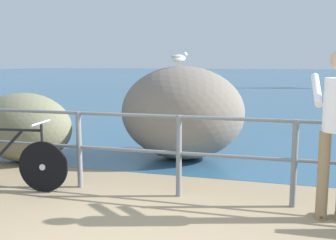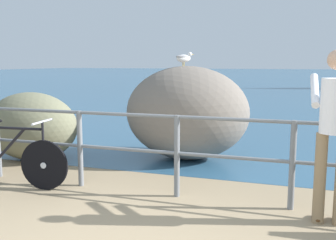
% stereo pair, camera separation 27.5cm
% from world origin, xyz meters
% --- Properties ---
extents(ground_plane, '(120.00, 120.00, 0.10)m').
position_xyz_m(ground_plane, '(0.00, 20.00, -0.05)').
color(ground_plane, '#937F60').
extents(sea_surface, '(120.00, 90.00, 0.01)m').
position_xyz_m(sea_surface, '(0.00, 47.79, 0.00)').
color(sea_surface, '#2D5675').
rests_on(sea_surface, ground_plane).
extents(promenade_railing, '(8.19, 0.07, 1.02)m').
position_xyz_m(promenade_railing, '(-0.00, 1.94, 0.64)').
color(promenade_railing, slate).
rests_on(promenade_railing, ground_plane).
extents(bicycle, '(1.70, 0.48, 0.92)m').
position_xyz_m(bicycle, '(-2.23, 1.59, 0.39)').
color(bicycle, black).
rests_on(bicycle, ground_plane).
extents(person_at_railing, '(0.46, 0.64, 1.78)m').
position_xyz_m(person_at_railing, '(1.73, 1.66, 0.99)').
color(person_at_railing, '#8C7251').
rests_on(person_at_railing, ground_plane).
extents(breakwater_boulder_main, '(2.12, 1.72, 1.59)m').
position_xyz_m(breakwater_boulder_main, '(-0.42, 3.87, 0.80)').
color(breakwater_boulder_main, slate).
rests_on(breakwater_boulder_main, ground).
extents(breakwater_boulder_left, '(1.66, 1.12, 1.15)m').
position_xyz_m(breakwater_boulder_left, '(-2.90, 2.95, 0.58)').
color(breakwater_boulder_left, '#717155').
rests_on(breakwater_boulder_left, ground).
extents(seagull, '(0.29, 0.28, 0.23)m').
position_xyz_m(seagull, '(-0.47, 3.82, 1.73)').
color(seagull, gold).
rests_on(seagull, breakwater_boulder_main).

